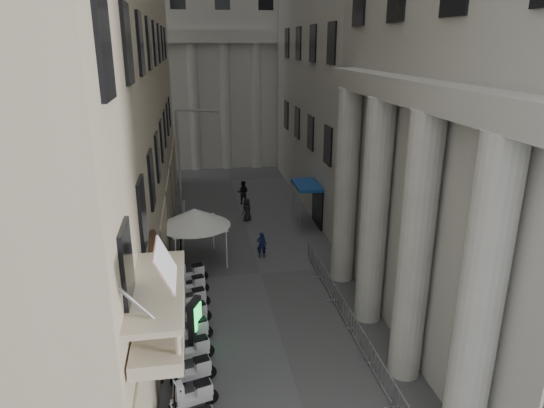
% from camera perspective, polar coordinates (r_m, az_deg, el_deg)
% --- Properties ---
extents(far_building, '(22.00, 10.00, 30.00)m').
position_cam_1_polar(far_building, '(52.81, -6.23, 21.56)').
color(far_building, '#ADACA4').
rests_on(far_building, ground).
extents(iron_fence, '(0.30, 28.00, 1.40)m').
position_cam_1_polar(iron_fence, '(25.64, -10.70, -9.90)').
color(iron_fence, black).
rests_on(iron_fence, ground).
extents(blue_awning, '(1.60, 3.00, 3.00)m').
position_cam_1_polar(blue_awning, '(33.73, 4.00, -2.51)').
color(blue_awning, navy).
rests_on(blue_awning, ground).
extents(scooter_4, '(1.50, 0.91, 1.50)m').
position_cam_1_polar(scooter_4, '(18.40, -9.05, -22.66)').
color(scooter_4, white).
rests_on(scooter_4, ground).
extents(scooter_5, '(1.50, 0.91, 1.50)m').
position_cam_1_polar(scooter_5, '(19.44, -9.10, -20.07)').
color(scooter_5, white).
rests_on(scooter_5, ground).
extents(scooter_6, '(1.50, 0.91, 1.50)m').
position_cam_1_polar(scooter_6, '(20.51, -9.15, -17.75)').
color(scooter_6, white).
rests_on(scooter_6, ground).
extents(scooter_7, '(1.50, 0.91, 1.50)m').
position_cam_1_polar(scooter_7, '(21.61, -9.20, -15.67)').
color(scooter_7, white).
rests_on(scooter_7, ground).
extents(scooter_8, '(1.50, 0.91, 1.50)m').
position_cam_1_polar(scooter_8, '(22.74, -9.23, -13.78)').
color(scooter_8, white).
rests_on(scooter_8, ground).
extents(scooter_9, '(1.50, 0.91, 1.50)m').
position_cam_1_polar(scooter_9, '(23.88, -9.27, -12.08)').
color(scooter_9, white).
rests_on(scooter_9, ground).
extents(scooter_10, '(1.50, 0.91, 1.50)m').
position_cam_1_polar(scooter_10, '(25.05, -9.30, -10.53)').
color(scooter_10, white).
rests_on(scooter_10, ground).
extents(scooter_11, '(1.50, 0.91, 1.50)m').
position_cam_1_polar(scooter_11, '(26.24, -9.33, -9.13)').
color(scooter_11, white).
rests_on(scooter_11, ground).
extents(barrier_2, '(0.60, 2.40, 1.10)m').
position_cam_1_polar(barrier_2, '(19.56, 12.48, -20.04)').
color(barrier_2, '#989A9F').
rests_on(barrier_2, ground).
extents(barrier_3, '(0.60, 2.40, 1.10)m').
position_cam_1_polar(barrier_3, '(21.42, 9.96, -16.05)').
color(barrier_3, '#989A9F').
rests_on(barrier_3, ground).
extents(barrier_4, '(0.60, 2.40, 1.10)m').
position_cam_1_polar(barrier_4, '(23.41, 7.94, -12.69)').
color(barrier_4, '#989A9F').
rests_on(barrier_4, ground).
extents(barrier_5, '(0.60, 2.40, 1.10)m').
position_cam_1_polar(barrier_5, '(25.49, 6.29, -9.85)').
color(barrier_5, '#989A9F').
rests_on(barrier_5, ground).
extents(barrier_6, '(0.60, 2.40, 1.10)m').
position_cam_1_polar(barrier_6, '(27.63, 4.91, -7.45)').
color(barrier_6, '#989A9F').
rests_on(barrier_6, ground).
extents(security_tent, '(4.01, 4.01, 3.26)m').
position_cam_1_polar(security_tent, '(27.25, -8.38, -1.75)').
color(security_tent, white).
rests_on(security_tent, ground).
extents(street_lamp, '(2.61, 1.01, 8.31)m').
position_cam_1_polar(street_lamp, '(30.24, -10.29, 4.61)').
color(street_lamp, '#94979C').
rests_on(street_lamp, ground).
extents(info_kiosk, '(0.61, 0.95, 1.94)m').
position_cam_1_polar(info_kiosk, '(21.12, -9.03, -13.38)').
color(info_kiosk, black).
rests_on(info_kiosk, ground).
extents(pedestrian_a, '(0.62, 0.45, 1.56)m').
position_cam_1_polar(pedestrian_a, '(28.51, -1.24, -4.81)').
color(pedestrian_a, '#0E1438').
rests_on(pedestrian_a, ground).
extents(pedestrian_b, '(1.06, 0.91, 1.87)m').
position_cam_1_polar(pedestrian_b, '(37.89, -3.44, 1.37)').
color(pedestrian_b, black).
rests_on(pedestrian_b, ground).
extents(pedestrian_c, '(0.94, 0.91, 1.63)m').
position_cam_1_polar(pedestrian_c, '(34.30, -2.96, -0.68)').
color(pedestrian_c, black).
rests_on(pedestrian_c, ground).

